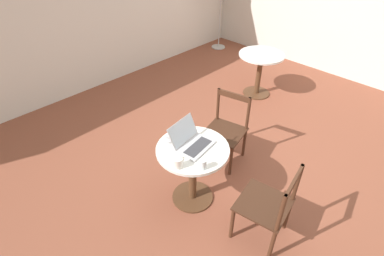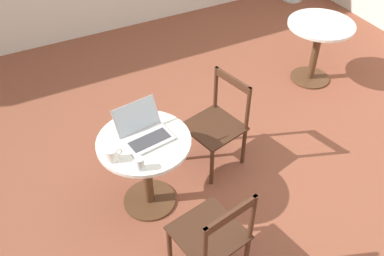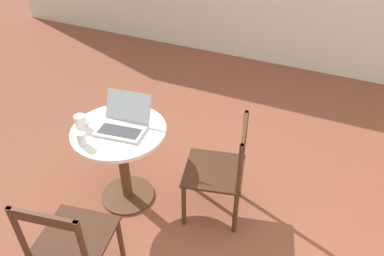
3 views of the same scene
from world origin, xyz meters
name	(u,v)px [view 3 (image 3 of 3)]	position (x,y,z in m)	size (l,w,h in m)	color
ground_plane	(204,249)	(0.00, 0.00, 0.00)	(16.00, 16.00, 0.00)	brown
cafe_table_near	(121,149)	(-0.80, 0.22, 0.52)	(0.71, 0.71, 0.71)	#51331E
chair_near_right	(220,170)	(-0.05, 0.40, 0.43)	(0.53, 0.53, 0.86)	#472819
chair_near_front	(71,242)	(-0.65, -0.58, 0.43)	(0.52, 0.52, 0.86)	#472819
laptop	(123,122)	(-0.77, 0.26, 0.76)	(0.40, 0.37, 0.23)	#B7B7BC
mouse	(125,108)	(-0.89, 0.47, 0.73)	(0.06, 0.10, 0.03)	#B7B7BC
mug	(81,121)	(-1.07, 0.14, 0.76)	(0.12, 0.08, 0.10)	silver
drinking_glass	(82,139)	(-0.93, -0.03, 0.76)	(0.06, 0.06, 0.10)	silver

